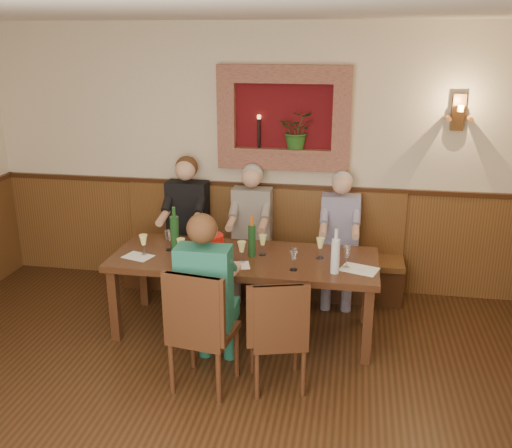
{
  "coord_description": "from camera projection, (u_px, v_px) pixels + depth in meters",
  "views": [
    {
      "loc": [
        0.93,
        -2.87,
        2.66
      ],
      "look_at": [
        0.1,
        1.9,
        1.05
      ],
      "focal_mm": 40.0,
      "sensor_mm": 36.0,
      "label": 1
    }
  ],
  "objects": [
    {
      "name": "room_shell",
      "position": [
        177.0,
        185.0,
        3.08
      ],
      "size": [
        6.04,
        6.04,
        2.82
      ],
      "color": "beige",
      "rests_on": "ground"
    },
    {
      "name": "wainscoting",
      "position": [
        187.0,
        391.0,
        3.49
      ],
      "size": [
        6.02,
        6.02,
        1.15
      ],
      "color": "#563418",
      "rests_on": "ground"
    },
    {
      "name": "wall_niche",
      "position": [
        287.0,
        123.0,
        5.82
      ],
      "size": [
        1.36,
        0.3,
        1.06
      ],
      "color": "#510B10",
      "rests_on": "ground"
    },
    {
      "name": "wall_sconce",
      "position": [
        458.0,
        113.0,
        5.49
      ],
      "size": [
        0.25,
        0.2,
        0.35
      ],
      "color": "#563418",
      "rests_on": "ground"
    },
    {
      "name": "dining_table",
      "position": [
        244.0,
        264.0,
        5.19
      ],
      "size": [
        2.4,
        0.9,
        0.75
      ],
      "color": "#32180F",
      "rests_on": "ground"
    },
    {
      "name": "bench",
      "position": [
        261.0,
        261.0,
        6.18
      ],
      "size": [
        3.0,
        0.45,
        1.11
      ],
      "color": "#381E0F",
      "rests_on": "ground"
    },
    {
      "name": "chair_near_left",
      "position": [
        204.0,
        352.0,
        4.46
      ],
      "size": [
        0.52,
        0.52,
        1.03
      ],
      "rotation": [
        0.0,
        0.0,
        -0.15
      ],
      "color": "#32180F",
      "rests_on": "ground"
    },
    {
      "name": "chair_near_right",
      "position": [
        278.0,
        355.0,
        4.47
      ],
      "size": [
        0.51,
        0.51,
        0.94
      ],
      "rotation": [
        0.0,
        0.0,
        0.28
      ],
      "color": "#32180F",
      "rests_on": "ground"
    },
    {
      "name": "person_bench_left",
      "position": [
        186.0,
        236.0,
        6.12
      ],
      "size": [
        0.43,
        0.53,
        1.46
      ],
      "color": "black",
      "rests_on": "ground"
    },
    {
      "name": "person_bench_mid",
      "position": [
        251.0,
        242.0,
        6.02
      ],
      "size": [
        0.41,
        0.5,
        1.4
      ],
      "color": "#605958",
      "rests_on": "ground"
    },
    {
      "name": "person_bench_right",
      "position": [
        339.0,
        249.0,
        5.87
      ],
      "size": [
        0.39,
        0.48,
        1.36
      ],
      "color": "navy",
      "rests_on": "ground"
    },
    {
      "name": "person_chair_front",
      "position": [
        208.0,
        310.0,
        4.51
      ],
      "size": [
        0.42,
        0.51,
        1.42
      ],
      "color": "#195658",
      "rests_on": "ground"
    },
    {
      "name": "spittoon_bucket",
      "position": [
        212.0,
        248.0,
        5.04
      ],
      "size": [
        0.24,
        0.24,
        0.24
      ],
      "primitive_type": "cylinder",
      "rotation": [
        0.0,
        0.0,
        0.13
      ],
      "color": "red",
      "rests_on": "dining_table"
    },
    {
      "name": "wine_bottle_green_a",
      "position": [
        252.0,
        240.0,
        5.13
      ],
      "size": [
        0.09,
        0.09,
        0.38
      ],
      "rotation": [
        0.0,
        0.0,
        0.43
      ],
      "color": "#19471E",
      "rests_on": "dining_table"
    },
    {
      "name": "wine_bottle_green_b",
      "position": [
        175.0,
        233.0,
        5.26
      ],
      "size": [
        0.1,
        0.1,
        0.42
      ],
      "rotation": [
        0.0,
        0.0,
        0.35
      ],
      "color": "#19471E",
      "rests_on": "dining_table"
    },
    {
      "name": "water_bottle",
      "position": [
        335.0,
        255.0,
        4.76
      ],
      "size": [
        0.1,
        0.1,
        0.39
      ],
      "rotation": [
        0.0,
        0.0,
        -0.38
      ],
      "color": "silver",
      "rests_on": "dining_table"
    },
    {
      "name": "tasting_sheet_a",
      "position": [
        138.0,
        256.0,
        5.16
      ],
      "size": [
        0.3,
        0.25,
        0.0
      ],
      "primitive_type": "cube",
      "rotation": [
        0.0,
        0.0,
        -0.3
      ],
      "color": "white",
      "rests_on": "dining_table"
    },
    {
      "name": "tasting_sheet_b",
      "position": [
        234.0,
        266.0,
        4.96
      ],
      "size": [
        0.3,
        0.25,
        0.0
      ],
      "primitive_type": "cube",
      "rotation": [
        0.0,
        0.0,
        0.27
      ],
      "color": "white",
      "rests_on": "dining_table"
    },
    {
      "name": "tasting_sheet_c",
      "position": [
        359.0,
        269.0,
        4.88
      ],
      "size": [
        0.36,
        0.31,
        0.0
      ],
      "primitive_type": "cube",
      "rotation": [
        0.0,
        0.0,
        -0.32
      ],
      "color": "white",
      "rests_on": "dining_table"
    },
    {
      "name": "tasting_sheet_d",
      "position": [
        200.0,
        266.0,
        4.96
      ],
      "size": [
        0.27,
        0.21,
        0.0
      ],
      "primitive_type": "cube",
      "rotation": [
        0.0,
        0.0,
        0.17
      ],
      "color": "white",
      "rests_on": "dining_table"
    },
    {
      "name": "wine_glass_0",
      "position": [
        144.0,
        245.0,
        5.18
      ],
      "size": [
        0.08,
        0.08,
        0.19
      ],
      "primitive_type": null,
      "color": "#F9FF98",
      "rests_on": "dining_table"
    },
    {
      "name": "wine_glass_1",
      "position": [
        320.0,
        248.0,
        5.1
      ],
      "size": [
        0.08,
        0.08,
        0.19
      ],
      "primitive_type": null,
      "color": "#F9FF98",
      "rests_on": "dining_table"
    },
    {
      "name": "wine_glass_2",
      "position": [
        294.0,
        260.0,
        4.84
      ],
      "size": [
        0.08,
        0.08,
        0.19
      ],
      "primitive_type": null,
      "color": "white",
      "rests_on": "dining_table"
    },
    {
      "name": "wine_glass_3",
      "position": [
        242.0,
        252.0,
        5.01
      ],
      "size": [
        0.08,
        0.08,
        0.19
      ],
      "primitive_type": null,
      "color": "#F9FF98",
      "rests_on": "dining_table"
    },
    {
      "name": "wine_glass_4",
      "position": [
        220.0,
        242.0,
        5.24
      ],
      "size": [
        0.08,
        0.08,
        0.19
      ],
      "primitive_type": null,
      "color": "white",
      "rests_on": "dining_table"
    },
    {
      "name": "wine_glass_5",
      "position": [
        181.0,
        249.0,
        5.08
      ],
      "size": [
        0.08,
        0.08,
        0.19
      ],
      "primitive_type": null,
      "color": "#F9FF98",
      "rests_on": "dining_table"
    },
    {
      "name": "wine_glass_6",
      "position": [
        347.0,
        257.0,
        4.89
      ],
      "size": [
        0.08,
        0.08,
        0.19
      ],
      "primitive_type": null,
      "color": "white",
      "rests_on": "dining_table"
    },
    {
      "name": "wine_glass_7",
      "position": [
        223.0,
        257.0,
        4.89
      ],
      "size": [
        0.08,
        0.08,
        0.19
      ],
      "primitive_type": null,
      "color": "#F9FF98",
      "rests_on": "dining_table"
    },
    {
      "name": "wine_glass_8",
      "position": [
        169.0,
        240.0,
        5.29
      ],
      "size": [
        0.08,
        0.08,
        0.19
      ],
      "primitive_type": null,
      "color": "white",
      "rests_on": "dining_table"
    },
    {
      "name": "wine_glass_9",
      "position": [
        263.0,
        245.0,
        5.18
      ],
      "size": [
        0.08,
        0.08,
        0.19
      ],
      "primitive_type": null,
      "color": "#F9FF98",
      "rests_on": "dining_table"
    }
  ]
}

